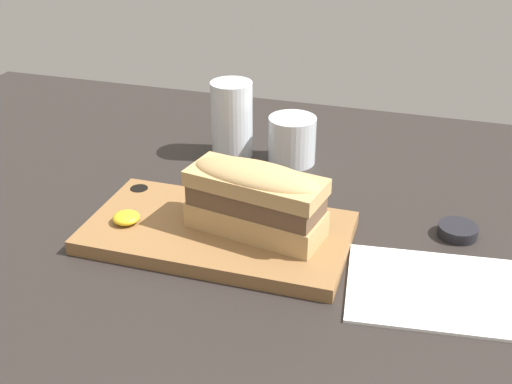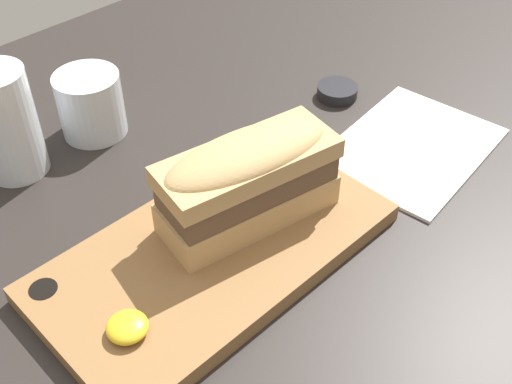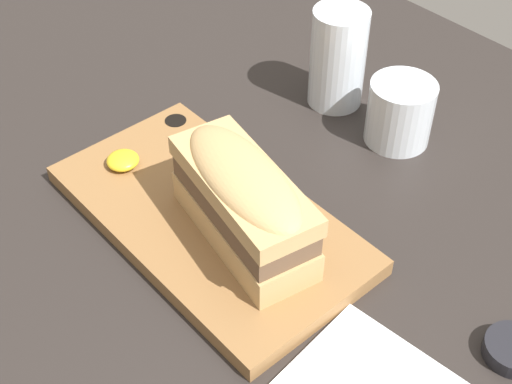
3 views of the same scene
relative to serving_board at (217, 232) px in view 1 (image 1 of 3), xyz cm
name	(u,v)px [view 1 (image 1 of 3)]	position (x,y,z in cm)	size (l,w,h in cm)	color
dining_table	(250,230)	(2.86, 4.89, -1.94)	(145.36, 94.87, 2.00)	#282321
serving_board	(217,232)	(0.00, 0.00, 0.00)	(33.82, 18.12, 1.93)	olive
sandwich	(256,196)	(5.07, 0.48, 5.92)	(18.24, 9.86, 9.27)	tan
mustard_dollop	(126,218)	(-11.63, -2.52, 1.65)	(3.54, 3.54, 1.42)	gold
water_glass	(232,124)	(-6.58, 25.35, 4.43)	(6.75, 6.75, 12.40)	silver
wine_glass	(292,142)	(3.54, 25.33, 2.58)	(7.61, 7.61, 7.62)	silver
napkin	(435,290)	(27.84, -3.23, -0.74)	(21.69, 17.32, 0.40)	white
condiment_dish	(458,231)	(29.92, 9.89, -0.18)	(5.16, 5.16, 1.53)	black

